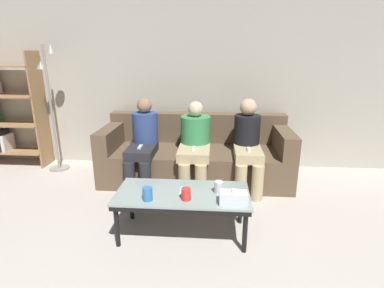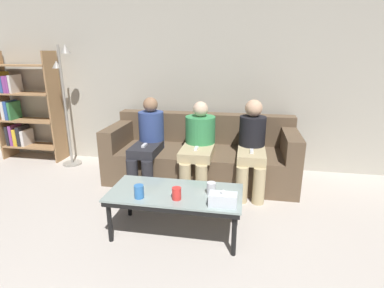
% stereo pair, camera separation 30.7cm
% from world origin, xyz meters
% --- Properties ---
extents(wall_back, '(12.00, 0.06, 2.60)m').
position_xyz_m(wall_back, '(0.00, 3.88, 1.30)').
color(wall_back, '#B7B2A3').
rests_on(wall_back, ground_plane).
extents(couch, '(2.30, 0.88, 0.79)m').
position_xyz_m(couch, '(0.00, 3.36, 0.29)').
color(couch, brown).
rests_on(couch, ground_plane).
extents(coffee_table, '(1.15, 0.54, 0.41)m').
position_xyz_m(coffee_table, '(-0.04, 2.09, 0.36)').
color(coffee_table, '#8C9E99').
rests_on(coffee_table, ground_plane).
extents(cup_near_left, '(0.08, 0.08, 0.11)m').
position_xyz_m(cup_near_left, '(-0.30, 1.93, 0.46)').
color(cup_near_left, '#3372BF').
rests_on(cup_near_left, coffee_table).
extents(cup_near_right, '(0.08, 0.08, 0.10)m').
position_xyz_m(cup_near_right, '(0.01, 1.95, 0.46)').
color(cup_near_right, red).
rests_on(cup_near_right, coffee_table).
extents(cup_far_center, '(0.08, 0.08, 0.10)m').
position_xyz_m(cup_far_center, '(0.27, 2.10, 0.46)').
color(cup_far_center, silver).
rests_on(cup_far_center, coffee_table).
extents(tissue_box, '(0.22, 0.12, 0.13)m').
position_xyz_m(tissue_box, '(0.39, 1.92, 0.46)').
color(tissue_box, silver).
rests_on(tissue_box, coffee_table).
extents(game_remote, '(0.04, 0.15, 0.02)m').
position_xyz_m(game_remote, '(-0.04, 2.09, 0.42)').
color(game_remote, white).
rests_on(game_remote, coffee_table).
extents(bookshelf, '(0.91, 0.32, 1.58)m').
position_xyz_m(bookshelf, '(-2.73, 3.65, 0.74)').
color(bookshelf, '#9E754C').
rests_on(bookshelf, ground_plane).
extents(standing_lamp, '(0.31, 0.26, 1.66)m').
position_xyz_m(standing_lamp, '(-1.90, 3.51, 1.02)').
color(standing_lamp, gray).
rests_on(standing_lamp, ground_plane).
extents(seated_person_left_end, '(0.31, 0.70, 1.04)m').
position_xyz_m(seated_person_left_end, '(-0.61, 3.13, 0.55)').
color(seated_person_left_end, '#28282D').
rests_on(seated_person_left_end, ground_plane).
extents(seated_person_mid_left, '(0.36, 0.74, 1.01)m').
position_xyz_m(seated_person_mid_left, '(0.00, 3.14, 0.54)').
color(seated_person_mid_left, tan).
rests_on(seated_person_mid_left, ground_plane).
extents(seated_person_mid_right, '(0.31, 0.69, 1.04)m').
position_xyz_m(seated_person_mid_right, '(0.61, 3.13, 0.55)').
color(seated_person_mid_right, tan).
rests_on(seated_person_mid_right, ground_plane).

